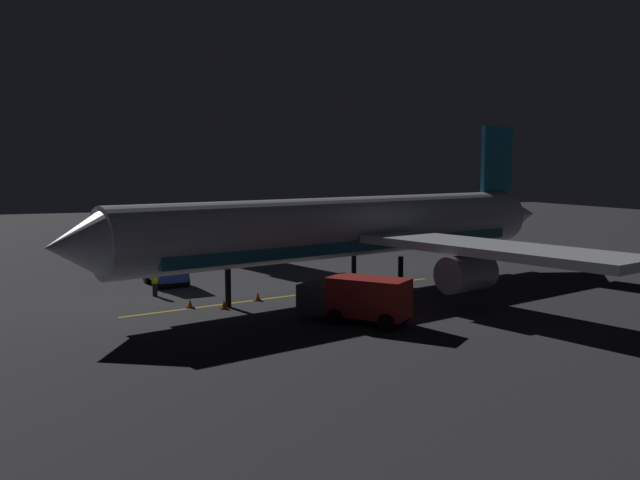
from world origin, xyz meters
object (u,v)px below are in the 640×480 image
(baggage_truck, at_px, (163,267))
(catering_truck, at_px, (358,300))
(traffic_cone_under_wing, at_px, (258,297))
(ground_crew_worker, at_px, (155,283))
(traffic_cone_near_left, at_px, (190,304))
(traffic_cone_near_right, at_px, (224,305))
(airliner, at_px, (354,229))

(baggage_truck, distance_m, catering_truck, 18.01)
(traffic_cone_under_wing, bearing_deg, baggage_truck, 28.09)
(ground_crew_worker, distance_m, traffic_cone_under_wing, 6.97)
(baggage_truck, xyz_separation_m, traffic_cone_near_left, (-8.92, -0.10, -1.00))
(traffic_cone_under_wing, bearing_deg, catering_truck, -157.97)
(traffic_cone_near_left, relative_size, traffic_cone_under_wing, 1.00)
(catering_truck, xyz_separation_m, traffic_cone_near_right, (6.27, 5.78, -1.02))
(baggage_truck, distance_m, traffic_cone_near_right, 10.24)
(traffic_cone_near_right, relative_size, traffic_cone_under_wing, 1.00)
(airliner, distance_m, baggage_truck, 13.98)
(baggage_truck, xyz_separation_m, ground_crew_worker, (-4.46, 1.27, -0.36))
(traffic_cone_near_left, bearing_deg, airliner, -80.25)
(catering_truck, bearing_deg, airliner, -23.80)
(ground_crew_worker, distance_m, traffic_cone_near_right, 6.43)
(catering_truck, relative_size, traffic_cone_near_left, 10.80)
(airliner, relative_size, baggage_truck, 6.62)
(catering_truck, relative_size, ground_crew_worker, 3.41)
(ground_crew_worker, relative_size, traffic_cone_under_wing, 3.16)
(airliner, height_order, traffic_cone_near_right, airliner)
(airliner, relative_size, traffic_cone_near_right, 73.36)
(catering_truck, xyz_separation_m, traffic_cone_under_wing, (7.92, 3.21, -1.02))
(traffic_cone_under_wing, bearing_deg, traffic_cone_near_right, 122.67)
(airliner, distance_m, traffic_cone_under_wing, 8.43)
(catering_truck, distance_m, traffic_cone_near_right, 8.59)
(catering_truck, relative_size, traffic_cone_under_wing, 10.80)
(catering_truck, bearing_deg, traffic_cone_under_wing, 22.03)
(traffic_cone_near_left, bearing_deg, baggage_truck, 0.64)
(airliner, distance_m, ground_crew_worker, 13.70)
(traffic_cone_under_wing, bearing_deg, ground_crew_worker, 55.72)
(traffic_cone_near_left, bearing_deg, ground_crew_worker, 17.10)
(traffic_cone_near_left, bearing_deg, traffic_cone_under_wing, -82.74)
(baggage_truck, height_order, traffic_cone_under_wing, baggage_truck)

